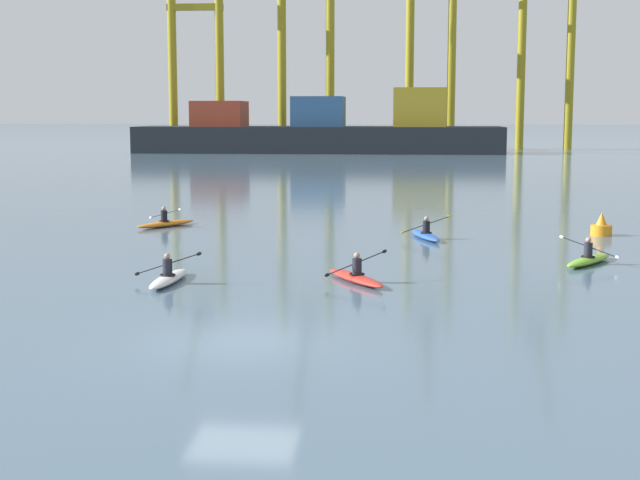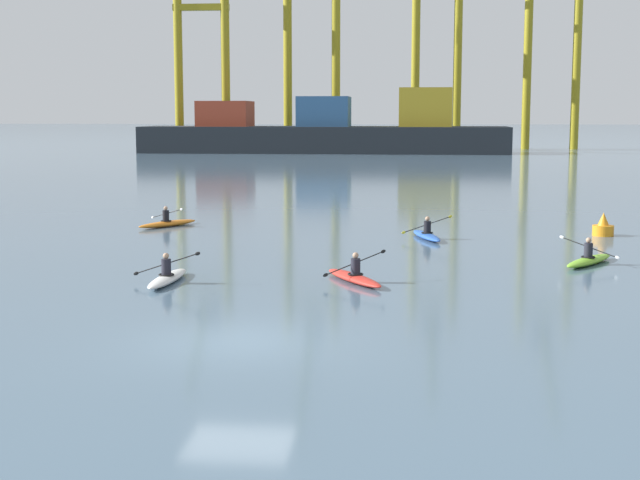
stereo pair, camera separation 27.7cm
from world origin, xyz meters
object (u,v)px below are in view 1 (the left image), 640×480
Objects in this scene: gantry_crane_west at (195,35)px; kayak_white at (169,278)px; channel_buoy at (601,227)px; gantry_crane_east_mid at (431,26)px; gantry_crane_east at (548,18)px; kayak_orange at (166,223)px; kayak_lime at (589,259)px; container_barge at (322,132)px; kayak_red at (356,277)px; kayak_blue at (426,235)px; gantry_crane_west_mid at (305,19)px.

gantry_crane_west is 104.25m from kayak_white.
gantry_crane_east_mid is at bearing 92.95° from channel_buoy.
kayak_orange is (-30.87, -94.07, -18.30)m from gantry_crane_east.
gantry_crane_east_mid reaches higher than kayak_orange.
channel_buoy is at bearing 75.53° from kayak_lime.
container_barge is 25.16m from gantry_crane_east_mid.
kayak_red is (-21.33, -107.45, -18.30)m from gantry_crane_east.
gantry_crane_east is 111.07m from kayak_red.
gantry_crane_west is 10.14× the size of kayak_lime.
channel_buoy reaches higher than kayak_orange.
kayak_orange is (-9.53, 13.39, 0.00)m from kayak_red.
kayak_blue is 8.21m from kayak_lime.
kayak_blue reaches higher than channel_buoy.
gantry_crane_west is at bearing 110.35° from kayak_lime.
gantry_crane_east_mid is 110.45m from kayak_white.
gantry_crane_east is at bearing 8.61° from gantry_crane_west.
kayak_red is 10.57m from kayak_blue.
gantry_crane_east_mid is (32.62, 7.82, 1.66)m from gantry_crane_west.
gantry_crane_east_mid is at bearing 178.55° from gantry_crane_east.
channel_buoy is at bearing 13.12° from kayak_blue.
gantry_crane_west is 9.34× the size of kayak_blue.
kayak_white is (-10.79, -108.54, -17.34)m from gantry_crane_east_mid.
channel_buoy is at bearing -75.99° from gantry_crane_west_mid.
gantry_crane_east is at bearing 75.92° from kayak_white.
gantry_crane_west is 103.39m from kayak_lime.
container_barge is 1.49× the size of gantry_crane_west.
kayak_orange is at bearing -90.10° from container_barge.
kayak_orange is (18.07, -86.66, -15.69)m from gantry_crane_west.
gantry_crane_east_mid reaches higher than container_barge.
kayak_lime is (17.47, -9.16, 0.00)m from kayak_orange.
gantry_crane_west is 0.87× the size of gantry_crane_west_mid.
container_barge is 23.40m from gantry_crane_west.
container_barge is 90.99m from kayak_lime.
gantry_crane_east is 10.67× the size of kayak_blue.
channel_buoy is at bearing -87.05° from gantry_crane_east_mid.
gantry_crane_east is 36.64× the size of channel_buoy.
gantry_crane_west is at bearing -172.57° from gantry_crane_west_mid.
gantry_crane_west is at bearing 102.23° from kayak_white.
container_barge is 13.93× the size of kayak_blue.
kayak_red is (-5.01, -107.87, -17.34)m from gantry_crane_east_mid.
gantry_crane_east_mid is at bearing 87.34° from kayak_red.
gantry_crane_east_mid is 10.12× the size of kayak_white.
kayak_lime is at bearing 19.69° from kayak_white.
container_barge is at bearing 95.74° from kayak_red.
gantry_crane_east_mid is 105.12m from kayak_lime.
gantry_crane_east_mid is 10.09× the size of kayak_blue.
container_barge is 13.97× the size of kayak_white.
gantry_crane_east is 11.57× the size of kayak_lime.
kayak_blue is at bearing -101.03° from gantry_crane_east.
channel_buoy is at bearing -96.80° from gantry_crane_east.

